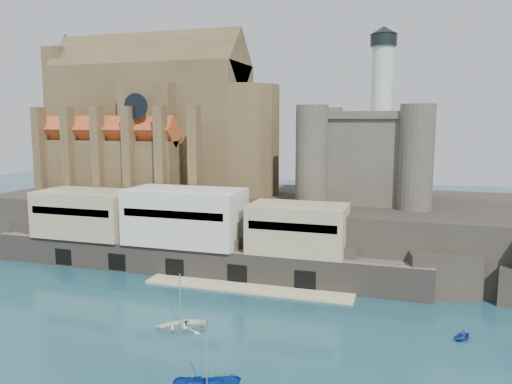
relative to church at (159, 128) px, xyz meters
name	(u,v)px	position (x,y,z in m)	size (l,w,h in m)	color
ground	(177,340)	(24.13, -41.85, -22.13)	(300.00, 300.00, 0.00)	#17424E
promontory	(273,224)	(23.94, -2.48, -17.20)	(100.00, 36.00, 10.00)	black
quay	(183,233)	(13.94, -18.78, -16.06)	(70.00, 12.00, 13.05)	#60574C
church	(159,128)	(0.00, 0.00, 0.00)	(47.00, 25.93, 30.51)	brown
castle_keep	(367,151)	(40.21, -0.78, -3.81)	(21.20, 21.20, 29.30)	#464137
boat_6	(181,328)	(23.22, -38.92, -22.13)	(4.23, 1.23, 5.92)	white
boat_7	(462,339)	(53.61, -32.41, -22.13)	(2.33, 1.42, 2.70)	navy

